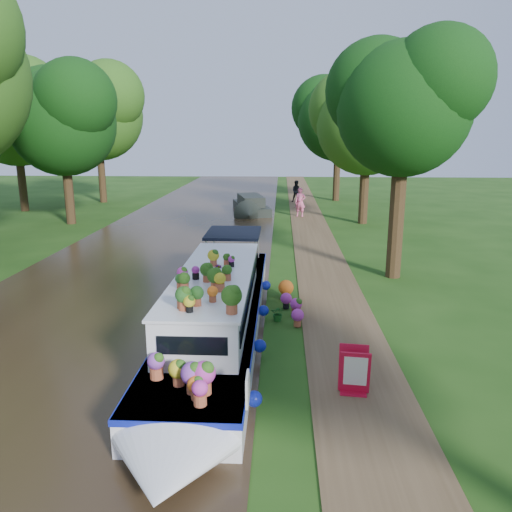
% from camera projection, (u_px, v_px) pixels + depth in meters
% --- Properties ---
extents(ground, '(100.00, 100.00, 0.00)m').
position_uv_depth(ground, '(297.00, 300.00, 16.60)').
color(ground, '#1C4210').
rests_on(ground, ground).
extents(canal_water, '(10.00, 100.00, 0.02)m').
position_uv_depth(canal_water, '(119.00, 297.00, 16.89)').
color(canal_water, black).
rests_on(canal_water, ground).
extents(towpath, '(2.20, 100.00, 0.03)m').
position_uv_depth(towpath, '(333.00, 300.00, 16.54)').
color(towpath, brown).
rests_on(towpath, ground).
extents(plant_boat, '(2.29, 13.52, 2.29)m').
position_uv_depth(plant_boat, '(216.00, 310.00, 13.17)').
color(plant_boat, white).
rests_on(plant_boat, canal_water).
extents(tree_near_overhang, '(5.52, 5.28, 8.99)m').
position_uv_depth(tree_near_overhang, '(404.00, 99.00, 17.82)').
color(tree_near_overhang, black).
rests_on(tree_near_overhang, ground).
extents(tree_near_mid, '(6.90, 6.60, 9.40)m').
position_uv_depth(tree_near_mid, '(367.00, 116.00, 29.48)').
color(tree_near_mid, black).
rests_on(tree_near_mid, ground).
extents(tree_near_far, '(7.59, 7.26, 10.30)m').
position_uv_depth(tree_near_far, '(339.00, 113.00, 40.04)').
color(tree_near_far, black).
rests_on(tree_near_far, ground).
extents(tree_far_c, '(7.13, 6.82, 9.59)m').
position_uv_depth(tree_far_c, '(62.00, 114.00, 29.38)').
color(tree_far_c, black).
rests_on(tree_far_c, ground).
extents(tree_far_d, '(8.05, 7.70, 10.85)m').
position_uv_depth(tree_far_d, '(97.00, 108.00, 38.96)').
color(tree_far_d, black).
rests_on(tree_far_d, ground).
extents(tree_far_h, '(7.82, 7.48, 10.49)m').
position_uv_depth(tree_far_h, '(14.00, 108.00, 34.36)').
color(tree_far_h, black).
rests_on(tree_far_h, ground).
extents(second_boat, '(3.09, 6.69, 1.23)m').
position_uv_depth(second_boat, '(251.00, 206.00, 34.92)').
color(second_boat, black).
rests_on(second_boat, canal_water).
extents(sandwich_board, '(0.65, 0.56, 1.00)m').
position_uv_depth(sandwich_board, '(354.00, 373.00, 10.51)').
color(sandwich_board, red).
rests_on(sandwich_board, towpath).
extents(pedestrian_pink, '(0.78, 0.60, 1.92)m').
position_uv_depth(pedestrian_pink, '(300.00, 202.00, 33.16)').
color(pedestrian_pink, '#EA6082').
rests_on(pedestrian_pink, towpath).
extents(pedestrian_dark, '(0.86, 0.68, 1.74)m').
position_uv_depth(pedestrian_dark, '(297.00, 191.00, 40.25)').
color(pedestrian_dark, black).
rests_on(pedestrian_dark, towpath).
extents(verge_plant, '(0.48, 0.43, 0.47)m').
position_uv_depth(verge_plant, '(278.00, 313.00, 14.69)').
color(verge_plant, '#1D601D').
rests_on(verge_plant, ground).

